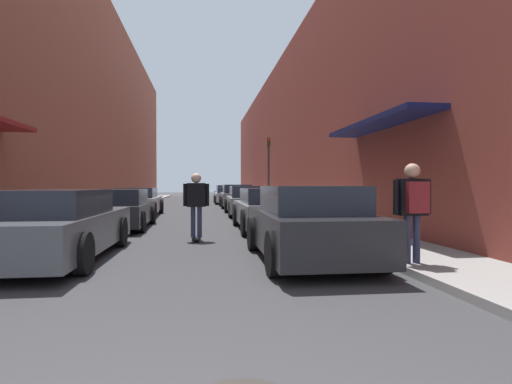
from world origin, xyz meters
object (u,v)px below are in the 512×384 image
object	(u,v)px
parked_car_right_0	(308,224)
parked_car_right_3	(237,196)
parked_car_right_5	(226,193)
pedestrian	(413,201)
parked_car_right_2	(248,201)
parked_car_right_1	(270,209)
parked_car_left_0	(57,226)
skateboarder	(196,199)
parked_car_left_2	(138,202)
traffic_light	(269,165)
parked_car_left_1	(119,209)
parked_car_right_4	(229,196)

from	to	relation	value
parked_car_right_0	parked_car_right_3	bearing A→B (deg)	89.43
parked_car_right_5	pedestrian	bearing A→B (deg)	-87.58
parked_car_right_2	parked_car_right_3	size ratio (longest dim) A/B	1.11
parked_car_right_1	parked_car_right_2	size ratio (longest dim) A/B	0.93
parked_car_left_0	parked_car_right_0	world-z (taller)	parked_car_right_0
parked_car_right_5	pedestrian	size ratio (longest dim) A/B	2.83
parked_car_right_3	parked_car_left_0	bearing A→B (deg)	-105.96
parked_car_right_0	skateboarder	distance (m)	3.53
parked_car_right_2	skateboarder	xyz separation A→B (m)	(-2.19, -8.00, 0.37)
parked_car_left_0	parked_car_left_2	bearing A→B (deg)	91.00
parked_car_right_5	traffic_light	size ratio (longest dim) A/B	1.23
parked_car_right_0	traffic_light	distance (m)	13.17
parked_car_left_0	parked_car_right_1	xyz separation A→B (m)	(4.63, 4.18, 0.00)
parked_car_left_0	parked_car_right_0	bearing A→B (deg)	-8.53
parked_car_left_2	parked_car_right_3	distance (m)	7.63
parked_car_right_2	skateboarder	world-z (taller)	skateboarder
parked_car_right_0	traffic_light	bearing A→B (deg)	83.62
parked_car_right_1	parked_car_right_0	bearing A→B (deg)	-91.67
parked_car_left_1	parked_car_right_4	world-z (taller)	parked_car_left_1
parked_car_right_3	parked_car_left_2	bearing A→B (deg)	-129.31
parked_car_right_2	pedestrian	xyz separation A→B (m)	(1.23, -11.93, 0.47)
parked_car_left_2	parked_car_right_1	bearing A→B (deg)	-52.14
parked_car_right_0	parked_car_left_1	bearing A→B (deg)	126.94
pedestrian	traffic_light	bearing A→B (deg)	89.81
parked_car_left_1	parked_car_right_1	distance (m)	4.73
parked_car_left_1	skateboarder	distance (m)	3.93
parked_car_right_0	parked_car_right_3	distance (m)	16.95
parked_car_right_3	parked_car_right_0	bearing A→B (deg)	-90.57
parked_car_right_3	parked_car_right_4	size ratio (longest dim) A/B	1.02
parked_car_right_1	traffic_light	xyz separation A→B (m)	(1.31, 8.12, 1.72)
parked_car_right_2	pedestrian	distance (m)	12.00
parked_car_left_2	traffic_light	distance (m)	6.65
pedestrian	parked_car_right_4	bearing A→B (deg)	93.38
parked_car_right_0	parked_car_right_1	world-z (taller)	parked_car_right_0
parked_car_right_5	traffic_light	xyz separation A→B (m)	(1.26, -14.75, 1.70)
parked_car_right_3	parked_car_right_5	xyz separation A→B (m)	(0.02, 10.77, -0.02)
parked_car_left_2	parked_car_left_0	bearing A→B (deg)	-89.00
parked_car_right_3	pedestrian	bearing A→B (deg)	-86.07
parked_car_left_0	skateboarder	bearing A→B (deg)	41.79
parked_car_right_4	parked_car_right_2	bearing A→B (deg)	-89.30
parked_car_right_2	parked_car_right_4	distance (m)	11.33
parked_car_right_0	parked_car_right_2	xyz separation A→B (m)	(0.17, 10.88, -0.01)
parked_car_right_2	pedestrian	world-z (taller)	pedestrian
pedestrian	parked_car_right_1	bearing A→B (deg)	102.05
parked_car_left_1	parked_car_left_2	xyz separation A→B (m)	(-0.21, 5.11, 0.01)
parked_car_right_0	parked_car_right_3	size ratio (longest dim) A/B	0.91
parked_car_right_1	pedestrian	world-z (taller)	pedestrian
parked_car_left_0	skateboarder	xyz separation A→B (m)	(2.46, 2.20, 0.39)
parked_car_left_0	parked_car_left_2	size ratio (longest dim) A/B	0.97
skateboarder	traffic_light	distance (m)	10.76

